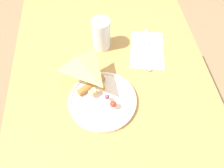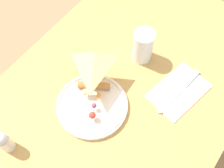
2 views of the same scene
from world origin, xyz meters
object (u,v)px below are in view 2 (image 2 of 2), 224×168
milk_glass (143,47)px  salt_shaker (4,142)px  butter_knife (181,88)px  plate_pizza (92,105)px  dining_table (124,100)px  napkin_folded (179,91)px

milk_glass → salt_shaker: milk_glass is taller
salt_shaker → butter_knife: bearing=146.2°
plate_pizza → dining_table: bearing=162.7°
milk_glass → butter_knife: 0.19m
dining_table → milk_glass: milk_glass is taller
plate_pizza → milk_glass: 0.26m
napkin_folded → salt_shaker: size_ratio=2.29×
dining_table → plate_pizza: bearing=-17.3°
dining_table → salt_shaker: 0.44m
plate_pizza → butter_knife: size_ratio=1.06×
butter_knife → milk_glass: bearing=-93.1°
milk_glass → napkin_folded: (0.04, 0.18, -0.06)m
butter_knife → salt_shaker: bearing=-26.6°
napkin_folded → plate_pizza: bearing=-42.9°
salt_shaker → plate_pizza: bearing=154.7°
dining_table → plate_pizza: (0.13, -0.04, 0.13)m
plate_pizza → salt_shaker: bearing=-25.3°
napkin_folded → dining_table: bearing=-61.5°
milk_glass → salt_shaker: bearing=-15.3°
dining_table → plate_pizza: plate_pizza is taller
milk_glass → butter_knife: (0.03, 0.18, -0.05)m
dining_table → butter_knife: bearing=121.3°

